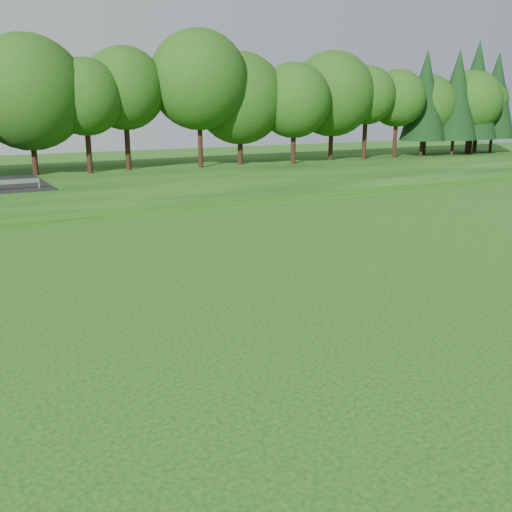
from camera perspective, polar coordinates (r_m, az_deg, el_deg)
berm at (r=50.45m, az=-6.97°, el=7.91°), size 130.00×30.00×0.60m
walking_path at (r=38.08m, az=1.28°, el=5.41°), size 130.00×1.60×0.04m
treeline at (r=53.86m, az=-8.96°, el=16.58°), size 104.00×7.00×15.00m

